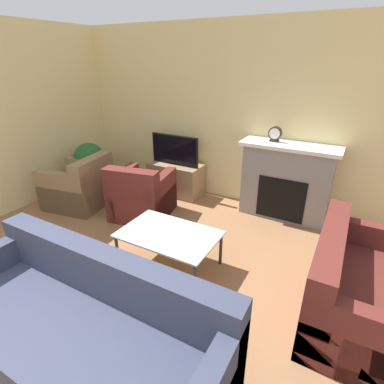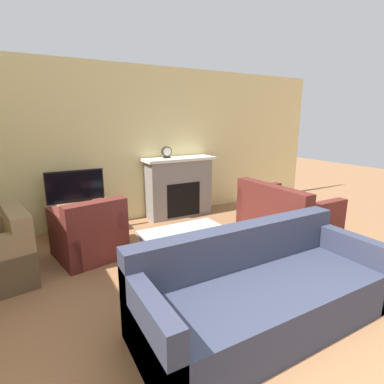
% 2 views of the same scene
% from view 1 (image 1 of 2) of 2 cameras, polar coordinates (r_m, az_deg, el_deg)
% --- Properties ---
extents(wall_back, '(8.56, 0.06, 2.70)m').
position_cam_1_polar(wall_back, '(4.78, 8.40, 13.92)').
color(wall_back, beige).
rests_on(wall_back, ground_plane).
extents(fireplace, '(1.33, 0.48, 1.11)m').
position_cam_1_polar(fireplace, '(4.52, 17.50, 2.27)').
color(fireplace, gray).
rests_on(fireplace, ground_plane).
extents(tv_stand, '(0.92, 0.43, 0.54)m').
position_cam_1_polar(tv_stand, '(5.19, -3.14, 2.54)').
color(tv_stand, '#997A56').
rests_on(tv_stand, ground_plane).
extents(tv, '(0.86, 0.06, 0.50)m').
position_cam_1_polar(tv, '(5.02, -3.29, 8.01)').
color(tv, black).
rests_on(tv, tv_stand).
extents(couch_sectional, '(2.32, 0.93, 0.82)m').
position_cam_1_polar(couch_sectional, '(2.64, -20.20, -23.73)').
color(couch_sectional, '#33384C').
rests_on(couch_sectional, ground_plane).
extents(couch_loveseat, '(0.91, 1.44, 0.82)m').
position_cam_1_polar(couch_loveseat, '(3.15, 29.34, -16.40)').
color(couch_loveseat, '#5B231E').
rests_on(couch_loveseat, ground_plane).
extents(armchair_by_window, '(0.98, 0.95, 0.82)m').
position_cam_1_polar(armchair_by_window, '(5.07, -20.58, 0.77)').
color(armchair_by_window, '#8C704C').
rests_on(armchair_by_window, ground_plane).
extents(armchair_accent, '(0.92, 0.95, 0.82)m').
position_cam_1_polar(armchair_accent, '(4.49, -9.60, -0.96)').
color(armchair_accent, '#5B231E').
rests_on(armchair_accent, ground_plane).
extents(coffee_table, '(1.07, 0.69, 0.43)m').
position_cam_1_polar(coffee_table, '(3.34, -4.42, -8.38)').
color(coffee_table, '#333338').
rests_on(coffee_table, ground_plane).
extents(potted_plant, '(0.51, 0.51, 0.87)m').
position_cam_1_polar(potted_plant, '(5.45, -18.89, 5.69)').
color(potted_plant, beige).
rests_on(potted_plant, ground_plane).
extents(mantel_clock, '(0.18, 0.07, 0.21)m').
position_cam_1_polar(mantel_clock, '(4.38, 15.55, 10.63)').
color(mantel_clock, '#28231E').
rests_on(mantel_clock, fireplace).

